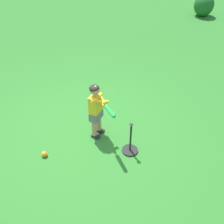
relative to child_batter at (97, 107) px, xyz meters
name	(u,v)px	position (x,y,z in m)	size (l,w,h in m)	color
ground_plane	(84,130)	(-0.20, -0.23, -0.65)	(40.00, 40.00, 0.00)	#2D7528
child_batter	(97,107)	(0.00, 0.00, 0.00)	(0.78, 0.35, 1.08)	#232328
play_ball_by_bucket	(44,154)	(0.21, -1.02, -0.60)	(0.10, 0.10, 0.10)	orange
batting_tee	(130,147)	(0.58, 0.41, -0.55)	(0.28, 0.28, 0.62)	black
shrub_left_background	(204,5)	(-4.96, 5.59, -0.26)	(0.72, 0.72, 0.79)	#1E5B23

